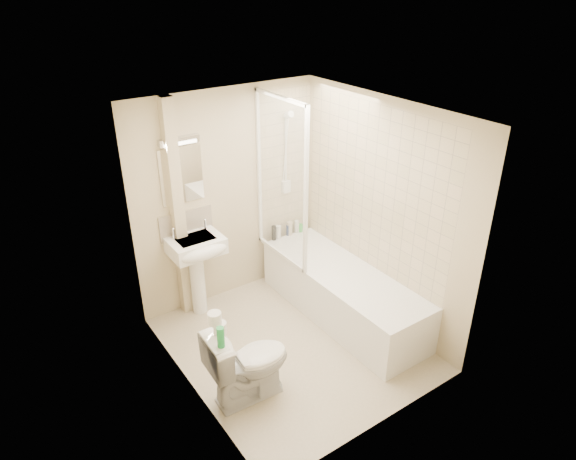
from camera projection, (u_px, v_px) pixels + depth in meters
floor at (293, 344)px, 5.28m from camera, size 2.50×2.50×0.00m
wall_back at (228, 198)px, 5.64m from camera, size 2.20×0.02×2.40m
wall_left at (183, 279)px, 4.17m from camera, size 0.02×2.50×2.40m
wall_right at (380, 213)px, 5.28m from camera, size 0.02×2.50×2.40m
ceiling at (294, 113)px, 4.18m from camera, size 2.20×2.50×0.02m
tile_back at (285, 165)px, 5.91m from camera, size 0.70×0.01×1.75m
tile_right at (373, 190)px, 5.26m from camera, size 0.01×2.10×1.75m
pipe_boxing at (178, 213)px, 5.28m from camera, size 0.12×0.12×2.40m
splashback at (186, 224)px, 5.45m from camera, size 0.60×0.02×0.30m
mirror at (181, 175)px, 5.20m from camera, size 0.46×0.01×0.60m
strip_light at (179, 140)px, 5.01m from camera, size 0.42×0.07×0.07m
bathtub at (343, 292)px, 5.61m from camera, size 0.70×2.10×0.55m
shower_screen at (281, 181)px, 5.40m from camera, size 0.04×0.92×1.80m
shower_fixture at (287, 156)px, 5.82m from camera, size 0.10×0.16×0.99m
pedestal_sink at (198, 255)px, 5.41m from camera, size 0.56×0.50×1.07m
bottle_black_a at (274, 233)px, 6.10m from camera, size 0.05×0.05×0.18m
bottle_white_a at (278, 232)px, 6.14m from camera, size 0.06×0.06×0.16m
bottle_blue at (288, 230)px, 6.22m from camera, size 0.04×0.04×0.13m
bottle_cream at (290, 228)px, 6.22m from camera, size 0.07×0.07×0.17m
bottle_white_b at (297, 227)px, 6.28m from camera, size 0.06×0.06×0.16m
bottle_green at (300, 228)px, 6.32m from camera, size 0.07×0.07×0.09m
toilet at (248, 363)px, 4.49m from camera, size 0.49×0.78×0.75m
toilet_roll_lower at (220, 328)px, 4.24m from camera, size 0.11×0.11×0.10m
toilet_roll_upper at (215, 318)px, 4.19m from camera, size 0.11×0.11×0.11m
green_bottle at (221, 337)px, 4.06m from camera, size 0.06×0.06×0.19m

